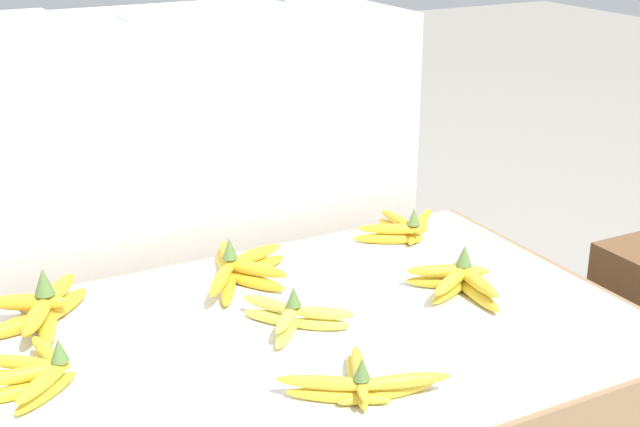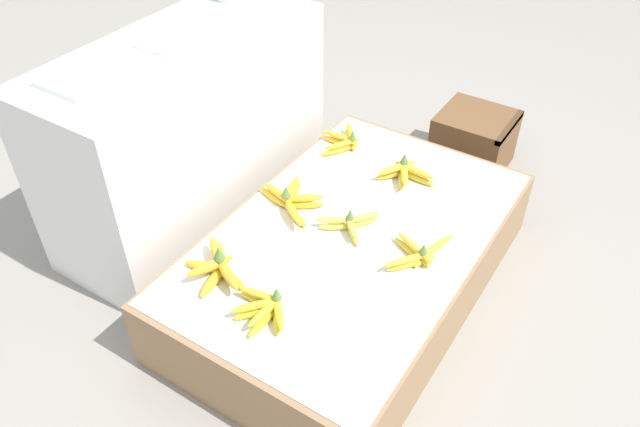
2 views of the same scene
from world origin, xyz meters
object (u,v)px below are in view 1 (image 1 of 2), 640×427
object	(u,v)px
banana_bunch_front_midleft	(362,384)
banana_bunch_middle_midright	(459,281)
foam_tray_white	(165,12)
banana_bunch_back_midleft	(240,269)
banana_bunch_middle_midleft	(293,317)
banana_bunch_back_left	(42,309)
banana_bunch_middle_left	(37,374)
banana_bunch_back_midright	(404,228)

from	to	relation	value
banana_bunch_front_midleft	banana_bunch_middle_midright	xyz separation A→B (m)	(0.36, 0.23, 0.00)
foam_tray_white	banana_bunch_back_midleft	bearing A→B (deg)	-94.46
banana_bunch_middle_midleft	banana_bunch_middle_midright	bearing A→B (deg)	-3.37
banana_bunch_middle_midright	banana_bunch_back_left	world-z (taller)	banana_bunch_back_left
banana_bunch_middle_midright	foam_tray_white	size ratio (longest dim) A/B	0.96
banana_bunch_front_midleft	banana_bunch_middle_midright	bearing A→B (deg)	32.81
banana_bunch_middle_left	banana_bunch_middle_midleft	bearing A→B (deg)	-1.95
banana_bunch_middle_midleft	banana_bunch_back_left	world-z (taller)	banana_bunch_back_left
banana_bunch_middle_midright	foam_tray_white	world-z (taller)	foam_tray_white
banana_bunch_middle_midleft	banana_bunch_back_midright	world-z (taller)	same
banana_bunch_back_midleft	banana_bunch_back_midright	world-z (taller)	banana_bunch_back_midleft
banana_bunch_middle_left	banana_bunch_middle_midleft	distance (m)	0.45
banana_bunch_front_midleft	banana_bunch_middle_midright	distance (m)	0.43
banana_bunch_middle_midright	banana_bunch_front_midleft	bearing A→B (deg)	-147.19
banana_bunch_middle_left	foam_tray_white	bearing A→B (deg)	55.89
banana_bunch_middle_midright	foam_tray_white	distance (m)	0.93
banana_bunch_middle_midright	banana_bunch_back_left	size ratio (longest dim) A/B	0.86
banana_bunch_back_midleft	foam_tray_white	bearing A→B (deg)	85.54
foam_tray_white	banana_bunch_middle_midright	bearing A→B (deg)	-67.02
banana_bunch_front_midleft	banana_bunch_back_midleft	world-z (taller)	banana_bunch_back_midleft
banana_bunch_back_midright	foam_tray_white	world-z (taller)	foam_tray_white
banana_bunch_middle_left	banana_bunch_back_midleft	distance (m)	0.50
banana_bunch_back_midright	foam_tray_white	xyz separation A→B (m)	(-0.38, 0.46, 0.45)
banana_bunch_middle_midleft	banana_bunch_back_midleft	world-z (taller)	banana_bunch_back_midleft
banana_bunch_back_midleft	foam_tray_white	xyz separation A→B (m)	(0.04, 0.49, 0.45)
banana_bunch_middle_left	banana_bunch_middle_midright	xyz separation A→B (m)	(0.80, -0.04, 0.00)
banana_bunch_middle_midleft	banana_bunch_back_midright	distance (m)	0.50
banana_bunch_back_left	banana_bunch_back_midleft	size ratio (longest dim) A/B	0.91
banana_bunch_middle_midright	banana_bunch_back_midleft	bearing A→B (deg)	144.28
banana_bunch_back_midright	foam_tray_white	size ratio (longest dim) A/B	1.07
banana_bunch_back_left	banana_bunch_back_midright	size ratio (longest dim) A/B	1.04
banana_bunch_middle_midleft	banana_bunch_back_midright	size ratio (longest dim) A/B	0.78
banana_bunch_back_midleft	foam_tray_white	distance (m)	0.67
banana_bunch_middle_midright	foam_tray_white	bearing A→B (deg)	112.98
banana_bunch_back_midright	banana_bunch_middle_midleft	bearing A→B (deg)	-146.59
banana_bunch_front_midleft	foam_tray_white	bearing A→B (deg)	87.68
banana_bunch_middle_midright	banana_bunch_back_midleft	distance (m)	0.44
banana_bunch_front_midleft	banana_bunch_middle_midleft	xyz separation A→B (m)	(0.00, 0.25, 0.00)
foam_tray_white	banana_bunch_middle_midleft	bearing A→B (deg)	-92.76
banana_bunch_back_midleft	banana_bunch_back_midright	distance (m)	0.42
banana_bunch_middle_midright	banana_bunch_back_midright	world-z (taller)	banana_bunch_middle_midright
banana_bunch_middle_midright	banana_bunch_back_midleft	world-z (taller)	same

